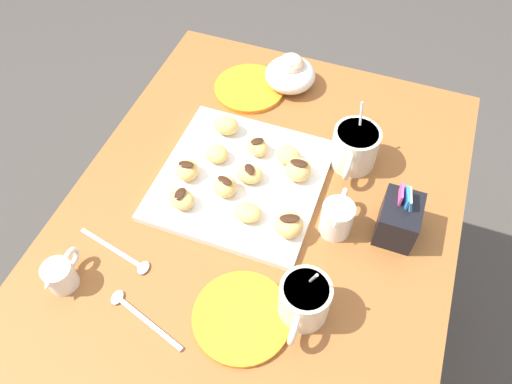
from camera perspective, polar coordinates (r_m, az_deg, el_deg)
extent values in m
plane|color=#423D38|center=(1.62, 0.40, -16.57)|extent=(8.00, 8.00, 0.00)
cube|color=#935628|center=(0.98, 0.64, -2.39)|extent=(0.94, 0.75, 0.04)
cube|color=#935628|center=(1.58, -5.26, 5.07)|extent=(0.07, 0.07, 0.70)
cube|color=#935628|center=(1.50, 17.28, -1.36)|extent=(0.07, 0.07, 0.70)
cube|color=silver|center=(0.99, -1.75, 1.42)|extent=(0.32, 0.32, 0.02)
cylinder|color=silver|center=(1.02, 11.37, 5.11)|extent=(0.09, 0.09, 0.09)
torus|color=silver|center=(0.98, 10.64, 2.94)|extent=(0.06, 0.01, 0.06)
cylinder|color=black|center=(1.00, 11.71, 6.53)|extent=(0.08, 0.08, 0.01)
cylinder|color=silver|center=(1.01, 11.92, 7.12)|extent=(0.04, 0.02, 0.11)
cylinder|color=silver|center=(0.83, 5.63, -12.35)|extent=(0.08, 0.08, 0.09)
torus|color=silver|center=(0.80, 4.53, -15.47)|extent=(0.06, 0.01, 0.06)
cylinder|color=black|center=(0.79, 5.84, -11.28)|extent=(0.07, 0.07, 0.01)
cylinder|color=silver|center=(0.80, 6.17, -10.35)|extent=(0.03, 0.03, 0.11)
cylinder|color=silver|center=(0.92, 9.37, -3.01)|extent=(0.06, 0.06, 0.07)
cone|color=silver|center=(0.88, 9.12, -3.55)|extent=(0.02, 0.02, 0.02)
torus|color=silver|center=(0.94, 10.00, -0.97)|extent=(0.05, 0.01, 0.05)
cylinder|color=white|center=(0.89, 9.62, -1.96)|extent=(0.05, 0.05, 0.01)
cube|color=black|center=(0.94, 16.20, -3.09)|extent=(0.09, 0.07, 0.08)
cube|color=#2D84D1|center=(0.90, 17.42, -0.89)|extent=(0.04, 0.02, 0.03)
cube|color=white|center=(0.90, 17.45, -0.82)|extent=(0.04, 0.01, 0.03)
cube|color=#2D84D1|center=(0.90, 17.06, -0.67)|extent=(0.04, 0.01, 0.03)
cube|color=#EA4C93|center=(0.91, 16.45, -0.25)|extent=(0.04, 0.01, 0.03)
ellipsoid|color=silver|center=(1.18, 3.98, 13.41)|extent=(0.12, 0.12, 0.06)
sphere|color=beige|center=(1.17, 4.05, 14.26)|extent=(0.06, 0.06, 0.06)
ellipsoid|color=green|center=(1.14, 3.90, 14.62)|extent=(0.03, 0.03, 0.01)
cylinder|color=silver|center=(0.92, -21.77, -9.04)|extent=(0.05, 0.05, 0.05)
cone|color=silver|center=(0.90, -22.95, -9.79)|extent=(0.02, 0.02, 0.02)
torus|color=silver|center=(0.93, -20.65, -7.16)|extent=(0.04, 0.01, 0.04)
cylinder|color=#381E11|center=(0.90, -22.18, -8.40)|extent=(0.04, 0.04, 0.01)
cylinder|color=orange|center=(1.19, -0.79, 11.95)|extent=(0.17, 0.17, 0.01)
cylinder|color=orange|center=(0.85, -1.65, -14.31)|extent=(0.17, 0.17, 0.01)
cube|color=silver|center=(0.95, -16.35, -6.31)|extent=(0.04, 0.15, 0.00)
ellipsoid|color=silver|center=(0.91, -12.93, -8.56)|extent=(0.03, 0.02, 0.01)
cube|color=silver|center=(0.87, -12.36, -14.60)|extent=(0.05, 0.15, 0.00)
ellipsoid|color=silver|center=(0.90, -15.79, -11.67)|extent=(0.03, 0.02, 0.01)
ellipsoid|color=#E5B260|center=(0.90, 3.84, -3.82)|extent=(0.06, 0.06, 0.04)
ellipsoid|color=#381E11|center=(0.88, 3.91, -3.07)|extent=(0.03, 0.04, 0.00)
ellipsoid|color=#E5B260|center=(0.98, 4.93, 2.59)|extent=(0.06, 0.05, 0.04)
ellipsoid|color=#381E11|center=(0.96, 5.01, 3.37)|extent=(0.02, 0.04, 0.00)
ellipsoid|color=#E5B260|center=(1.02, 0.14, 5.27)|extent=(0.06, 0.06, 0.03)
ellipsoid|color=#381E11|center=(1.01, 0.14, 5.92)|extent=(0.03, 0.03, 0.00)
ellipsoid|color=#E5B260|center=(1.01, 3.72, 4.29)|extent=(0.06, 0.06, 0.03)
ellipsoid|color=#E5B260|center=(0.99, -7.98, 2.52)|extent=(0.06, 0.06, 0.03)
ellipsoid|color=#381E11|center=(0.97, -8.11, 3.20)|extent=(0.02, 0.03, 0.00)
ellipsoid|color=#E5B260|center=(0.97, -0.74, 2.05)|extent=(0.05, 0.06, 0.03)
ellipsoid|color=#381E11|center=(0.96, -0.75, 2.68)|extent=(0.03, 0.03, 0.00)
ellipsoid|color=#E5B260|center=(1.06, -3.49, 7.72)|extent=(0.05, 0.06, 0.04)
ellipsoid|color=#E5B260|center=(0.92, -1.00, -2.39)|extent=(0.04, 0.05, 0.03)
ellipsoid|color=#E5B260|center=(0.95, -8.66, -0.80)|extent=(0.06, 0.07, 0.03)
ellipsoid|color=#381E11|center=(0.93, -8.79, -0.18)|extent=(0.03, 0.02, 0.00)
ellipsoid|color=#E5B260|center=(0.95, -3.58, 0.62)|extent=(0.05, 0.05, 0.04)
ellipsoid|color=#381E11|center=(0.94, -3.64, 1.32)|extent=(0.02, 0.04, 0.00)
ellipsoid|color=#E5B260|center=(1.01, -4.59, 4.44)|extent=(0.05, 0.06, 0.03)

